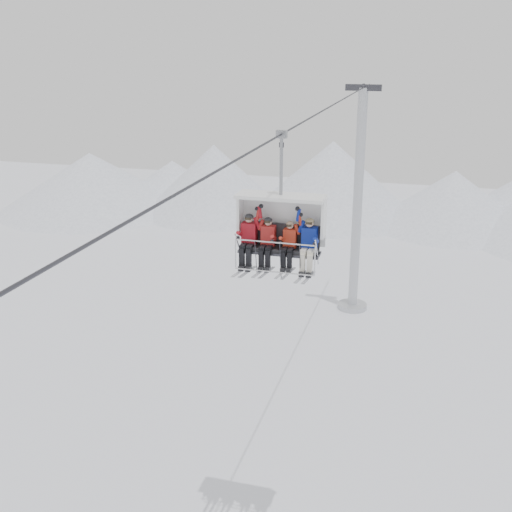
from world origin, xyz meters
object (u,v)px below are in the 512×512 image
(chairlift_carrier, at_px, (282,222))
(skier_far_right, at_px, (309,243))
(skier_far_left, at_px, (248,238))
(skier_center_left, at_px, (267,241))
(skier_center_right, at_px, (289,243))
(lift_tower_right, at_px, (357,218))

(chairlift_carrier, height_order, skier_far_right, chairlift_carrier)
(chairlift_carrier, distance_m, skier_far_left, 1.09)
(skier_far_left, height_order, skier_center_left, skier_far_left)
(skier_center_right, bearing_deg, skier_far_right, 1.67)
(chairlift_carrier, xyz_separation_m, skier_far_left, (-0.93, -0.30, -0.47))
(chairlift_carrier, xyz_separation_m, skier_far_right, (0.89, -0.30, -0.47))
(skier_center_right, xyz_separation_m, skier_far_right, (0.58, 0.02, 0.06))
(skier_far_left, relative_size, skier_far_right, 1.00)
(chairlift_carrier, bearing_deg, skier_far_right, -18.91)
(lift_tower_right, bearing_deg, chairlift_carrier, -90.00)
(chairlift_carrier, distance_m, skier_far_right, 1.05)
(skier_far_left, xyz_separation_m, skier_center_left, (0.59, -0.01, -0.03))
(chairlift_carrier, relative_size, skier_far_left, 2.30)
(lift_tower_right, xyz_separation_m, skier_center_left, (-0.35, -19.54, 4.43))
(skier_far_left, xyz_separation_m, skier_center_right, (1.24, -0.02, -0.06))
(lift_tower_right, height_order, skier_center_left, lift_tower_right)
(lift_tower_right, relative_size, skier_far_right, 7.79)
(skier_far_left, relative_size, skier_center_right, 1.03)
(skier_far_left, relative_size, skier_center_left, 1.03)
(chairlift_carrier, relative_size, skier_center_right, 2.36)
(skier_center_left, distance_m, skier_far_right, 1.23)
(skier_center_left, height_order, skier_center_right, skier_center_left)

